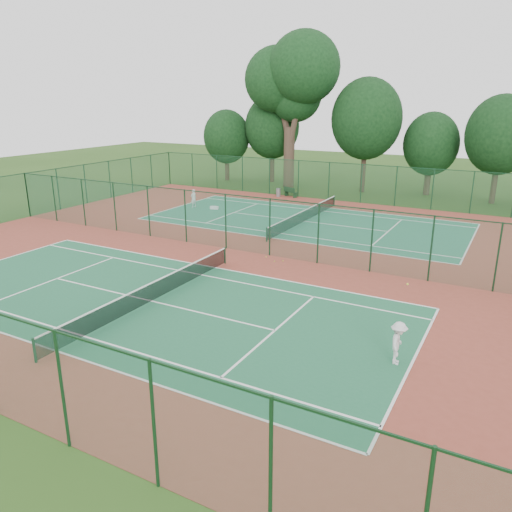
{
  "coord_description": "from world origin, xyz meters",
  "views": [
    {
      "loc": [
        14.56,
        -25.58,
        9.07
      ],
      "look_at": [
        3.29,
        -4.92,
        1.6
      ],
      "focal_mm": 35.0,
      "sensor_mm": 36.0,
      "label": 1
    }
  ],
  "objects_px": {
    "bench": "(290,192)",
    "kit_bag": "(214,208)",
    "trash_bin": "(278,192)",
    "big_tree": "(292,78)",
    "player_far": "(193,198)",
    "player_near": "(398,343)"
  },
  "relations": [
    {
      "from": "bench",
      "to": "kit_bag",
      "type": "bearing_deg",
      "value": -88.16
    },
    {
      "from": "trash_bin",
      "to": "bench",
      "type": "distance_m",
      "value": 1.16
    },
    {
      "from": "bench",
      "to": "big_tree",
      "type": "bearing_deg",
      "value": 139.02
    },
    {
      "from": "player_far",
      "to": "bench",
      "type": "height_order",
      "value": "player_far"
    },
    {
      "from": "player_near",
      "to": "big_tree",
      "type": "height_order",
      "value": "big_tree"
    },
    {
      "from": "bench",
      "to": "kit_bag",
      "type": "height_order",
      "value": "bench"
    },
    {
      "from": "player_far",
      "to": "trash_bin",
      "type": "distance_m",
      "value": 9.06
    },
    {
      "from": "trash_bin",
      "to": "bench",
      "type": "relative_size",
      "value": 0.49
    },
    {
      "from": "kit_bag",
      "to": "trash_bin",
      "type": "bearing_deg",
      "value": 60.5
    },
    {
      "from": "big_tree",
      "to": "bench",
      "type": "bearing_deg",
      "value": -65.08
    },
    {
      "from": "player_far",
      "to": "big_tree",
      "type": "distance_m",
      "value": 17.23
    },
    {
      "from": "trash_bin",
      "to": "kit_bag",
      "type": "distance_m",
      "value": 8.14
    },
    {
      "from": "player_near",
      "to": "big_tree",
      "type": "bearing_deg",
      "value": 24.72
    },
    {
      "from": "player_far",
      "to": "player_near",
      "type": "bearing_deg",
      "value": 64.44
    },
    {
      "from": "player_far",
      "to": "trash_bin",
      "type": "xyz_separation_m",
      "value": [
        4.25,
        7.99,
        -0.39
      ]
    },
    {
      "from": "bench",
      "to": "kit_bag",
      "type": "relative_size",
      "value": 2.26
    },
    {
      "from": "bench",
      "to": "player_far",
      "type": "bearing_deg",
      "value": -98.66
    },
    {
      "from": "bench",
      "to": "big_tree",
      "type": "xyz_separation_m",
      "value": [
        -2.46,
        5.3,
        10.45
      ]
    },
    {
      "from": "trash_bin",
      "to": "kit_bag",
      "type": "xyz_separation_m",
      "value": [
        -2.23,
        -7.82,
        -0.26
      ]
    },
    {
      "from": "kit_bag",
      "to": "bench",
      "type": "bearing_deg",
      "value": 54.18
    },
    {
      "from": "player_near",
      "to": "trash_bin",
      "type": "xyz_separation_m",
      "value": [
        -17.7,
        26.45,
        -0.42
      ]
    },
    {
      "from": "player_near",
      "to": "big_tree",
      "type": "xyz_separation_m",
      "value": [
        -19.05,
        32.08,
        10.13
      ]
    }
  ]
}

